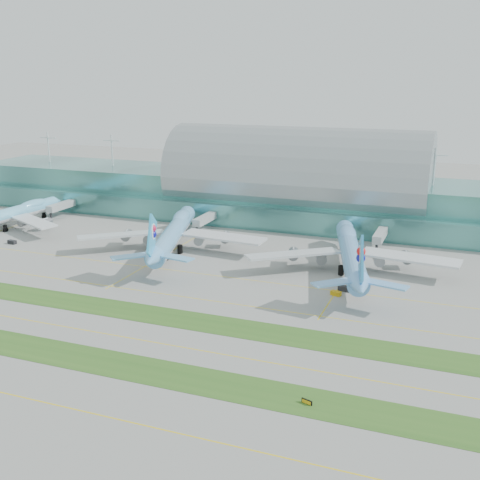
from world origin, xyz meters
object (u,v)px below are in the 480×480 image
at_px(airliner_b, 173,232).
at_px(taxiway_sign_east, 307,402).
at_px(terminal, 297,190).
at_px(airliner_c, 351,251).
at_px(airliner_a, 6,215).

height_order(airliner_b, taxiway_sign_east, airliner_b).
distance_m(terminal, airliner_c, 77.83).
relative_size(airliner_a, airliner_c, 0.91).
height_order(airliner_a, airliner_c, airliner_c).
distance_m(airliner_c, taxiway_sign_east, 91.15).
bearing_deg(airliner_b, airliner_c, -17.88).
xyz_separation_m(airliner_a, airliner_b, (83.87, -3.15, 0.76)).
xyz_separation_m(terminal, airliner_c, (38.45, -67.29, -7.18)).
height_order(airliner_b, airliner_c, airliner_b).
height_order(terminal, airliner_c, terminal).
bearing_deg(airliner_b, terminal, 48.30).
xyz_separation_m(airliner_a, airliner_c, (153.09, -4.65, 0.73)).
bearing_deg(terminal, airliner_c, -60.26).
distance_m(airliner_b, taxiway_sign_east, 120.75).
bearing_deg(airliner_c, airliner_a, 163.40).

